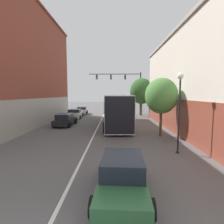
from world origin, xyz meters
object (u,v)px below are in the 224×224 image
object	(u,v)px
street_tree_near	(161,96)
street_lamp	(180,102)
bus	(117,109)
hatchback_foreground	(122,177)
parked_car_left_mid	(75,114)
street_tree_far	(142,91)
parked_car_left_near	(82,111)
traffic_signal_gantry	(124,83)
parked_car_left_far	(65,120)

from	to	relation	value
street_tree_near	street_lamp	bearing A→B (deg)	-91.42
bus	hatchback_foreground	world-z (taller)	bus
hatchback_foreground	street_tree_near	world-z (taller)	street_tree_near
bus	parked_car_left_mid	xyz separation A→B (m)	(-6.33, 7.23, -1.34)
hatchback_foreground	street_tree_far	xyz separation A→B (m)	(4.37, 23.57, 3.51)
parked_car_left_mid	street_tree_near	world-z (taller)	street_tree_near
parked_car_left_near	traffic_signal_gantry	xyz separation A→B (m)	(7.65, -1.01, 4.89)
street_lamp	street_tree_far	size ratio (longest dim) A/B	0.78
street_tree_near	street_tree_far	bearing A→B (deg)	87.67
parked_car_left_far	street_lamp	size ratio (longest dim) A/B	0.84
traffic_signal_gantry	street_lamp	distance (m)	20.53
parked_car_left_near	traffic_signal_gantry	bearing A→B (deg)	-102.40
street_lamp	street_tree_far	bearing A→B (deg)	87.89
parked_car_left_near	traffic_signal_gantry	world-z (taller)	traffic_signal_gantry
street_tree_near	bus	bearing A→B (deg)	130.52
traffic_signal_gantry	street_tree_near	bearing A→B (deg)	-81.59
parked_car_left_mid	street_tree_near	xyz separation A→B (m)	(10.12, -11.66, 2.85)
traffic_signal_gantry	street_tree_near	xyz separation A→B (m)	(2.33, -15.77, -2.03)
parked_car_left_near	parked_car_left_mid	world-z (taller)	parked_car_left_mid
parked_car_left_near	street_tree_near	size ratio (longest dim) A/B	0.78
bus	hatchback_foreground	size ratio (longest dim) A/B	2.62
parked_car_left_far	street_tree_far	world-z (taller)	street_tree_far
street_tree_near	parked_car_left_mid	bearing A→B (deg)	130.95
bus	street_tree_near	size ratio (longest dim) A/B	2.06
street_lamp	street_tree_near	xyz separation A→B (m)	(0.11, 4.51, 0.31)
parked_car_left_far	street_tree_far	size ratio (longest dim) A/B	0.66
bus	street_tree_far	xyz separation A→B (m)	(4.38, 10.13, 2.16)
parked_car_left_mid	street_lamp	size ratio (longest dim) A/B	0.86
street_tree_far	parked_car_left_far	bearing A→B (deg)	-137.12
parked_car_left_far	traffic_signal_gantry	xyz separation A→B (m)	(7.44, 10.84, 4.87)
parked_car_left_far	traffic_signal_gantry	world-z (taller)	traffic_signal_gantry
hatchback_foreground	street_lamp	xyz separation A→B (m)	(3.67, 4.51, 2.55)
parked_car_left_far	street_tree_near	size ratio (longest dim) A/B	0.82
hatchback_foreground	street_lamp	bearing A→B (deg)	-35.95
traffic_signal_gantry	street_lamp	world-z (taller)	traffic_signal_gantry
street_tree_near	traffic_signal_gantry	bearing A→B (deg)	98.41
parked_car_left_far	hatchback_foreground	bearing A→B (deg)	-153.83
hatchback_foreground	traffic_signal_gantry	distance (m)	25.30
parked_car_left_near	street_tree_near	world-z (taller)	street_tree_near
traffic_signal_gantry	parked_car_left_mid	bearing A→B (deg)	-152.21
hatchback_foreground	traffic_signal_gantry	xyz separation A→B (m)	(1.45, 24.78, 4.89)
parked_car_left_near	traffic_signal_gantry	size ratio (longest dim) A/B	0.43
bus	parked_car_left_mid	bearing A→B (deg)	39.20
hatchback_foreground	parked_car_left_near	xyz separation A→B (m)	(-6.20, 25.79, 0.00)
street_tree_far	traffic_signal_gantry	bearing A→B (deg)	157.51
parked_car_left_mid	parked_car_left_near	bearing A→B (deg)	-3.75
parked_car_left_mid	street_lamp	world-z (taller)	street_lamp
hatchback_foreground	street_tree_near	distance (m)	10.19
bus	parked_car_left_near	xyz separation A→B (m)	(-6.20, 12.34, -1.35)
bus	street_lamp	xyz separation A→B (m)	(3.67, -8.94, 1.20)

